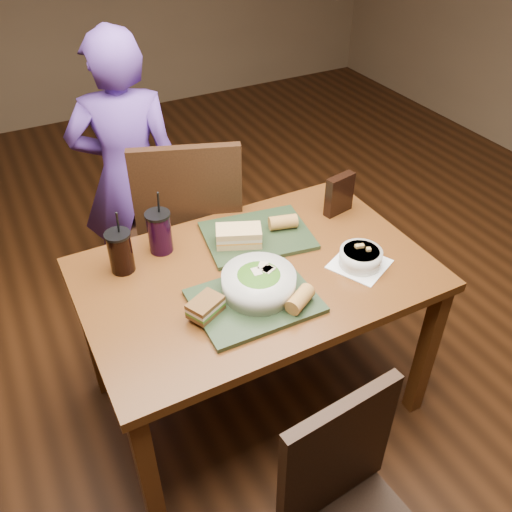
% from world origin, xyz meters
% --- Properties ---
extents(ground, '(6.00, 6.00, 0.00)m').
position_xyz_m(ground, '(0.00, 0.00, 0.00)').
color(ground, '#381C0B').
rests_on(ground, ground).
extents(dining_table, '(1.30, 0.85, 0.75)m').
position_xyz_m(dining_table, '(0.00, 0.00, 0.66)').
color(dining_table, '#5A3012').
rests_on(dining_table, ground).
extents(chair_far, '(0.59, 0.61, 1.06)m').
position_xyz_m(chair_far, '(-0.07, 0.60, 0.59)').
color(chair_far, black).
rests_on(chair_far, ground).
extents(diner, '(0.60, 0.47, 1.45)m').
position_xyz_m(diner, '(-0.20, 0.96, 0.72)').
color(diner, '#5D3799').
rests_on(diner, ground).
extents(tray_near, '(0.43, 0.33, 0.02)m').
position_xyz_m(tray_near, '(-0.09, -0.15, 0.76)').
color(tray_near, '#202F1A').
rests_on(tray_near, dining_table).
extents(tray_far, '(0.46, 0.38, 0.02)m').
position_xyz_m(tray_far, '(0.10, 0.19, 0.76)').
color(tray_far, '#202F1A').
rests_on(tray_far, dining_table).
extents(salad_bowl, '(0.26, 0.26, 0.09)m').
position_xyz_m(salad_bowl, '(-0.05, -0.13, 0.81)').
color(salad_bowl, silver).
rests_on(salad_bowl, tray_near).
extents(soup_bowl, '(0.26, 0.26, 0.08)m').
position_xyz_m(soup_bowl, '(0.37, -0.15, 0.79)').
color(soup_bowl, white).
rests_on(soup_bowl, dining_table).
extents(sandwich_near, '(0.14, 0.12, 0.06)m').
position_xyz_m(sandwich_near, '(-0.27, -0.14, 0.80)').
color(sandwich_near, '#593819').
rests_on(sandwich_near, tray_near).
extents(sandwich_far, '(0.20, 0.16, 0.07)m').
position_xyz_m(sandwich_far, '(0.01, 0.16, 0.80)').
color(sandwich_far, tan).
rests_on(sandwich_far, tray_far).
extents(baguette_near, '(0.13, 0.11, 0.06)m').
position_xyz_m(baguette_near, '(0.04, -0.26, 0.80)').
color(baguette_near, '#AD7533').
rests_on(baguette_near, tray_near).
extents(baguette_far, '(0.13, 0.08, 0.06)m').
position_xyz_m(baguette_far, '(0.22, 0.17, 0.80)').
color(baguette_far, '#AD7533').
rests_on(baguette_far, tray_far).
extents(cup_cola, '(0.10, 0.10, 0.26)m').
position_xyz_m(cup_cola, '(-0.44, 0.24, 0.84)').
color(cup_cola, black).
rests_on(cup_cola, dining_table).
extents(cup_berry, '(0.10, 0.10, 0.27)m').
position_xyz_m(cup_berry, '(-0.27, 0.29, 0.84)').
color(cup_berry, black).
rests_on(cup_berry, dining_table).
extents(chip_bag, '(0.14, 0.07, 0.18)m').
position_xyz_m(chip_bag, '(0.50, 0.19, 0.84)').
color(chip_bag, black).
rests_on(chip_bag, dining_table).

